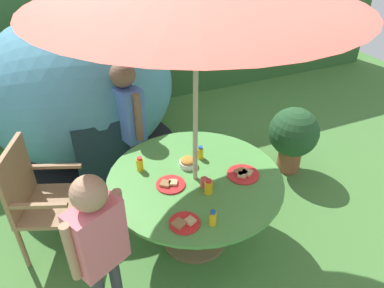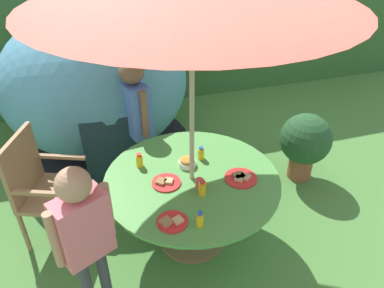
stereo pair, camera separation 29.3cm
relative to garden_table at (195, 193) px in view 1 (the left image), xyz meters
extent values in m
cube|color=#477A38|center=(0.00, 0.00, -0.54)|extent=(10.00, 10.00, 0.02)
cube|color=#33602D|center=(0.00, 3.04, 0.50)|extent=(9.00, 0.70, 2.05)
cylinder|color=brown|center=(0.00, 0.00, -0.51)|extent=(0.57, 0.57, 0.03)
cylinder|color=brown|center=(0.00, 0.00, -0.20)|extent=(0.12, 0.12, 0.66)
cylinder|color=#519E47|center=(0.00, 0.00, 0.14)|extent=(1.38, 1.38, 0.03)
cylinder|color=#B7AD8C|center=(0.00, 0.00, 0.60)|extent=(0.04, 0.04, 2.26)
cylinder|color=#93704C|center=(-0.98, 0.13, -0.32)|extent=(0.04, 0.04, 0.42)
cylinder|color=#93704C|center=(-0.81, 0.57, -0.32)|extent=(0.04, 0.04, 0.42)
cylinder|color=#93704C|center=(-1.36, 0.28, -0.32)|extent=(0.04, 0.04, 0.42)
cylinder|color=#93704C|center=(-1.19, 0.72, -0.32)|extent=(0.04, 0.04, 0.42)
cube|color=#93704C|center=(-1.09, 0.42, -0.09)|extent=(0.61, 0.64, 0.04)
cube|color=#93704C|center=(-1.28, 0.50, 0.19)|extent=(0.22, 0.49, 0.53)
cube|color=#93704C|center=(-1.17, 0.20, 0.12)|extent=(0.44, 0.20, 0.03)
cube|color=#93704C|center=(-1.00, 0.64, 0.12)|extent=(0.44, 0.20, 0.03)
ellipsoid|color=teal|center=(-0.58, 1.74, 0.29)|extent=(2.15, 1.89, 1.63)
cylinder|color=black|center=(-0.58, 1.74, -0.52)|extent=(2.22, 2.22, 0.01)
cube|color=#1A313A|center=(-0.52, 0.88, -0.08)|extent=(0.57, 0.07, 0.73)
cylinder|color=brown|center=(1.36, 0.51, -0.40)|extent=(0.25, 0.25, 0.25)
sphere|color=#234C28|center=(1.36, 0.51, -0.05)|extent=(0.53, 0.53, 0.53)
cylinder|color=#3F3F47|center=(-0.30, 1.00, -0.23)|extent=(0.08, 0.08, 0.61)
cylinder|color=#3F3F47|center=(-0.26, 0.86, -0.23)|extent=(0.08, 0.08, 0.61)
cube|color=#4C72C6|center=(-0.28, 0.93, 0.33)|extent=(0.28, 0.39, 0.51)
cylinder|color=brown|center=(-0.33, 1.12, 0.36)|extent=(0.07, 0.07, 0.46)
cylinder|color=brown|center=(-0.22, 0.75, 0.36)|extent=(0.07, 0.07, 0.46)
sphere|color=brown|center=(-0.28, 0.93, 0.70)|extent=(0.23, 0.23, 0.23)
cylinder|color=#3F3F47|center=(-0.77, -0.38, -0.25)|extent=(0.08, 0.08, 0.56)
cube|color=#EA727F|center=(-0.83, -0.41, 0.27)|extent=(0.37, 0.31, 0.48)
cylinder|color=tan|center=(-0.99, -0.49, 0.30)|extent=(0.06, 0.06, 0.43)
cylinder|color=tan|center=(-0.67, -0.33, 0.30)|extent=(0.06, 0.06, 0.43)
sphere|color=tan|center=(-0.83, -0.41, 0.62)|extent=(0.21, 0.21, 0.21)
cylinder|color=white|center=(0.01, 0.17, 0.18)|extent=(0.14, 0.14, 0.04)
ellipsoid|color=gold|center=(0.01, 0.17, 0.21)|extent=(0.12, 0.12, 0.04)
cylinder|color=red|center=(-0.27, -0.42, 0.16)|extent=(0.21, 0.21, 0.01)
cube|color=tan|center=(-0.23, -0.43, 0.18)|extent=(0.08, 0.08, 0.02)
cube|color=#9E7547|center=(-0.31, -0.42, 0.18)|extent=(0.10, 0.10, 0.02)
cylinder|color=red|center=(0.36, -0.12, 0.16)|extent=(0.26, 0.26, 0.01)
cube|color=tan|center=(0.39, -0.13, 0.18)|extent=(0.11, 0.11, 0.02)
cube|color=#9E7547|center=(0.35, -0.10, 0.18)|extent=(0.09, 0.09, 0.02)
cube|color=tan|center=(0.34, -0.14, 0.18)|extent=(0.09, 0.09, 0.02)
cylinder|color=red|center=(-0.21, -0.01, 0.16)|extent=(0.22, 0.22, 0.01)
cube|color=tan|center=(-0.19, -0.01, 0.18)|extent=(0.09, 0.09, 0.02)
cube|color=#9E7547|center=(-0.25, 0.00, 0.18)|extent=(0.10, 0.10, 0.02)
cylinder|color=yellow|center=(-0.36, 0.27, 0.21)|extent=(0.06, 0.06, 0.10)
cylinder|color=red|center=(-0.36, 0.27, 0.27)|extent=(0.04, 0.04, 0.02)
cylinder|color=yellow|center=(-0.10, -0.50, 0.20)|extent=(0.05, 0.05, 0.10)
cylinder|color=blue|center=(-0.10, -0.50, 0.26)|extent=(0.04, 0.04, 0.02)
cylinder|color=yellow|center=(0.02, -0.20, 0.21)|extent=(0.06, 0.06, 0.11)
cylinder|color=red|center=(0.02, -0.20, 0.27)|extent=(0.04, 0.04, 0.02)
cylinder|color=yellow|center=(0.15, 0.23, 0.20)|extent=(0.05, 0.05, 0.09)
cylinder|color=blue|center=(0.15, 0.23, 0.26)|extent=(0.04, 0.04, 0.02)
cylinder|color=#E04C47|center=(0.02, -0.12, 0.19)|extent=(0.06, 0.06, 0.07)
camera|label=1|loc=(-0.92, -2.04, 1.96)|focal=34.16mm
camera|label=2|loc=(-0.65, -2.14, 1.96)|focal=34.16mm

